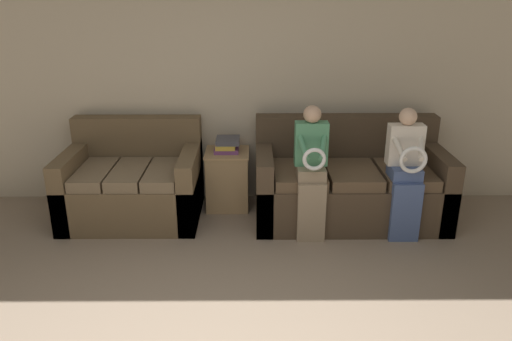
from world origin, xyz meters
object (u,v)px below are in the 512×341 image
at_px(child_left_seated, 311,168).
at_px(child_right_seated, 406,169).
at_px(couch_side, 134,185).
at_px(couch_main, 348,185).
at_px(book_stack, 227,145).
at_px(side_shelf, 228,178).

xyz_separation_m(child_left_seated, child_right_seated, (0.87, -0.00, -0.01)).
bearing_deg(couch_side, couch_main, -1.12).
relative_size(child_left_seated, book_stack, 4.65).
bearing_deg(child_left_seated, book_stack, 140.05).
height_order(couch_side, child_left_seated, child_left_seated).
distance_m(child_left_seated, book_stack, 1.06).
bearing_deg(child_right_seated, side_shelf, 158.06).
distance_m(couch_side, child_right_seated, 2.69).
bearing_deg(book_stack, side_shelf, -78.72).
xyz_separation_m(couch_side, side_shelf, (0.95, 0.23, -0.02)).
relative_size(couch_main, child_left_seated, 1.51).
relative_size(couch_side, child_left_seated, 1.08).
distance_m(side_shelf, book_stack, 0.37).
relative_size(couch_main, book_stack, 7.04).
bearing_deg(book_stack, couch_side, -165.85).
distance_m(couch_main, child_left_seated, 0.68).
distance_m(couch_side, book_stack, 1.04).
bearing_deg(child_left_seated, couch_side, 165.96).
bearing_deg(child_right_seated, couch_side, 170.41).
bearing_deg(child_left_seated, couch_main, 42.38).
distance_m(child_right_seated, book_stack, 1.81).
relative_size(couch_main, side_shelf, 3.06).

